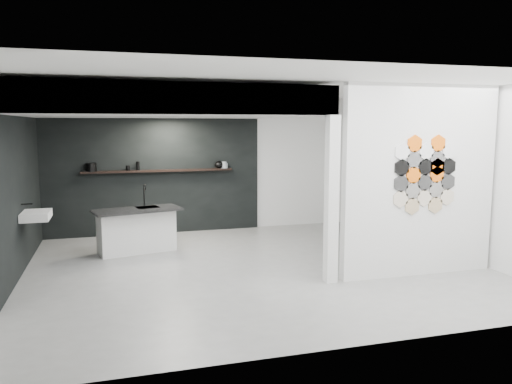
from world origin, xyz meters
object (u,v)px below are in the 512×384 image
Objects in this scene: glass_bowl at (224,166)px; stockpot at (91,167)px; wall_basin at (36,215)px; kettle at (219,165)px; partition_panel at (420,181)px; kitchen_island at (137,230)px; utensil_cup at (128,168)px; bottle_dark at (138,166)px; glass_vase at (224,165)px.

stockpot is at bearing 180.00° from glass_bowl.
wall_basin is 3.91m from kettle.
kitchen_island is (-3.95, 2.49, -1.00)m from partition_panel.
stockpot is (-4.72, 3.87, 0.00)m from partition_panel.
kettle is (2.53, 0.00, -0.00)m from stockpot.
partition_panel is 18.97× the size of glass_bowl.
stockpot is 1.10× the size of kettle.
stockpot reaches higher than kettle.
utensil_cup is (-0.07, 1.37, 0.97)m from kitchen_island.
partition_panel is at bearing -18.23° from wall_basin.
bottle_dark reaches higher than glass_bowl.
wall_basin is 4.06× the size of glass_bowl.
kettle reaches higher than utensil_cup.
bottle_dark is (0.88, 0.00, 0.01)m from stockpot.
wall_basin is 6.11× the size of utensil_cup.
partition_panel is at bearing -45.43° from kitchen_island.
kitchen_island is at bearing -86.99° from utensil_cup.
glass_vase is at bearing 0.00° from utensil_cup.
glass_vase is at bearing 118.23° from partition_panel.
partition_panel is at bearing -43.84° from utensil_cup.
kettle reaches higher than glass_vase.
kitchen_island is 10.66× the size of glass_bowl.
stockpot is (0.75, 2.07, 0.55)m from wall_basin.
glass_vase is (3.39, 2.07, 0.54)m from wall_basin.
stockpot reaches higher than glass_bowl.
glass_vase is at bearing 0.00° from stockpot.
utensil_cup is (1.44, 2.07, 0.52)m from wall_basin.
partition_panel reaches higher than glass_vase.
kitchen_island is at bearing -143.83° from glass_bowl.
kitchen_island is 8.61× the size of kettle.
utensil_cup is at bearing 55.10° from wall_basin.
glass_bowl is 0.84× the size of bottle_dark.
stockpot is (-0.77, 1.37, 1.00)m from kitchen_island.
kettle is 1.24× the size of glass_bowl.
partition_panel is 1.78× the size of kitchen_island.
glass_bowl is at bearing 31.35° from wall_basin.
partition_panel is 5.78m from wall_basin.
utensil_cup is (-4.02, 3.87, -0.03)m from partition_panel.
stockpot is 2.64m from glass_vase.
kitchen_island is at bearing -94.93° from bottle_dark.
partition_panel is 4.78m from kitchen_island.
glass_bowl is 1.05× the size of glass_vase.
wall_basin is at bearing 161.77° from partition_panel.
glass_vase is at bearing 0.00° from bottle_dark.
bottle_dark reaches higher than stockpot.
wall_basin is at bearing -128.31° from bottle_dark.
wall_basin is (-5.46, 1.80, -0.55)m from partition_panel.
stockpot is 2.64m from glass_bowl.
bottle_dark reaches higher than kitchen_island.
glass_bowl is (3.39, 2.07, 0.52)m from wall_basin.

